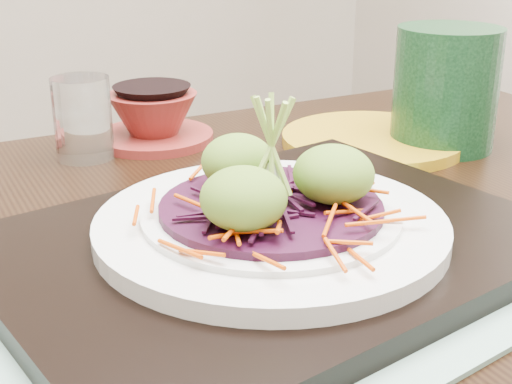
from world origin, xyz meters
TOP-DOWN VIEW (x-y plane):
  - dining_table at (-0.09, -0.06)m, footprint 1.27×0.94m
  - placemat at (-0.12, -0.11)m, footprint 0.50×0.40m
  - serving_tray at (-0.12, -0.11)m, footprint 0.44×0.33m
  - white_plate at (-0.12, -0.11)m, footprint 0.28×0.28m
  - cabbage_bed at (-0.12, -0.11)m, footprint 0.18×0.18m
  - carrot_julienne at (-0.12, -0.11)m, footprint 0.22×0.22m
  - guacamole_scoops at (-0.12, -0.11)m, footprint 0.15×0.14m
  - scallion_garnish at (-0.12, -0.11)m, footprint 0.06×0.06m
  - water_glass at (-0.14, 0.23)m, footprint 0.08×0.08m
  - terracotta_bowl_set at (-0.04, 0.23)m, footprint 0.16×0.16m
  - yellow_plate at (0.17, 0.06)m, footprint 0.25×0.25m
  - green_jar at (0.23, 0.01)m, footprint 0.15×0.15m

SIDE VIEW (x-z plane):
  - dining_table at x=-0.09m, z-range 0.27..1.00m
  - placemat at x=-0.12m, z-range 0.73..0.74m
  - yellow_plate at x=0.17m, z-range 0.73..0.74m
  - serving_tray at x=-0.12m, z-range 0.74..0.75m
  - terracotta_bowl_set at x=-0.04m, z-range 0.73..0.79m
  - white_plate at x=-0.12m, z-range 0.75..0.77m
  - water_glass at x=-0.14m, z-range 0.73..0.82m
  - cabbage_bed at x=-0.12m, z-range 0.77..0.78m
  - carrot_julienne at x=-0.12m, z-range 0.78..0.79m
  - green_jar at x=0.23m, z-range 0.73..0.87m
  - guacamole_scoops at x=-0.12m, z-range 0.78..0.83m
  - scallion_garnish at x=-0.12m, z-range 0.78..0.87m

